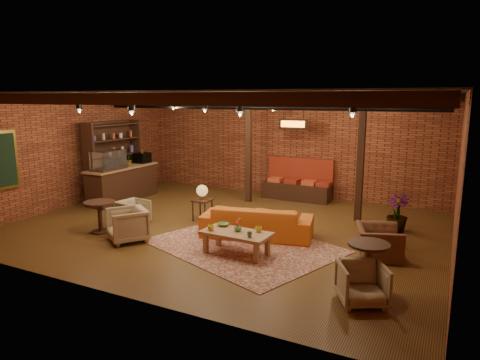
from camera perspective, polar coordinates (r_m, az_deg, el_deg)
The scene contains 29 objects.
floor at distance 10.53m, azimuth -2.13°, elevation -6.23°, with size 10.00×10.00×0.00m, color #39220E.
ceiling at distance 10.06m, azimuth -2.26°, elevation 11.47°, with size 10.00×8.00×0.02m, color black.
wall_back at distance 13.77m, azimuth 5.96°, elevation 4.60°, with size 10.00×0.02×3.20m, color brown.
wall_front at distance 7.01m, azimuth -18.34°, elevation -2.01°, with size 10.00×0.02×3.20m, color brown.
wall_left at distance 13.32m, azimuth -21.37°, elevation 3.69°, with size 0.02×8.00×3.20m, color brown.
wall_right at distance 8.91m, azimuth 27.16°, elevation -0.00°, with size 0.02×8.00×3.20m, color brown.
ceiling_beams at distance 10.06m, azimuth -2.26°, elevation 10.79°, with size 9.80×6.40×0.22m, color black, non-canonical shape.
ceiling_pipe at distance 11.48m, azimuth 1.70°, elevation 9.66°, with size 0.12×0.12×9.60m, color black.
post_left at distance 12.73m, azimuth 1.16°, elevation 4.14°, with size 0.16×0.16×3.20m, color black.
post_right at distance 11.09m, azimuth 15.79°, elevation 2.72°, with size 0.16×0.16×3.20m, color black.
service_counter at distance 13.49m, azimuth -15.43°, elevation 0.70°, with size 0.80×2.50×1.60m, color black, non-canonical shape.
plant_counter at distance 13.51m, azimuth -14.63°, elevation 2.55°, with size 0.35×0.39×0.30m, color #337F33.
shelving_hutch at distance 13.77m, azimuth -16.46°, elevation 2.53°, with size 0.52×2.00×2.40m, color black, non-canonical shape.
chalkboard_menu at distance 11.88m, azimuth -29.41°, elevation 2.24°, with size 0.08×0.96×1.46m, color black.
banquette at distance 13.32m, azimuth 7.58°, elevation -0.45°, with size 2.10×0.70×1.00m, color maroon, non-canonical shape.
service_sign at distance 12.66m, azimuth 7.10°, elevation 7.43°, with size 0.86×0.06×0.30m, color orange.
ceiling_spotlights at distance 10.06m, azimuth -2.25°, elevation 9.53°, with size 6.40×4.40×0.28m, color black, non-canonical shape.
rug at distance 9.19m, azimuth 0.45°, elevation -8.76°, with size 3.70×2.83×0.01m, color maroon.
sofa at distance 9.69m, azimuth 2.29°, elevation -5.52°, with size 2.47×0.97×0.72m, color #C45C1B.
coffee_table at distance 8.60m, azimuth -0.54°, elevation -7.25°, with size 1.41×0.74×0.72m.
side_table_lamp at distance 10.92m, azimuth -5.07°, elevation -1.79°, with size 0.45×0.45×0.93m.
round_table_left at distance 10.47m, azimuth -18.21°, elevation -4.02°, with size 0.71×0.71×0.74m.
armchair_a at distance 10.97m, azimuth -14.06°, elevation -4.03°, with size 0.65×0.61×0.67m, color #C2B697.
armchair_b at distance 9.70m, azimuth -14.79°, elevation -5.60°, with size 0.78×0.73×0.80m, color #C2B697.
armchair_right at distance 8.89m, azimuth 18.02°, elevation -7.22°, with size 0.95×0.62×0.83m, color brown.
side_table_book at distance 9.55m, azimuth 17.93°, elevation -5.95°, with size 0.43×0.43×0.47m.
round_table_right at distance 7.38m, azimuth 16.71°, elevation -9.98°, with size 0.67×0.67×0.79m.
armchair_far at distance 6.93m, azimuth 15.98°, elevation -12.90°, with size 0.68×0.64×0.70m, color #C2B697.
plant_tall at distance 10.49m, azimuth 20.54°, elevation 0.40°, with size 1.47×1.47×2.63m, color #4C7F4C.
Camera 1 is at (4.91, -8.78, 3.10)m, focal length 32.00 mm.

